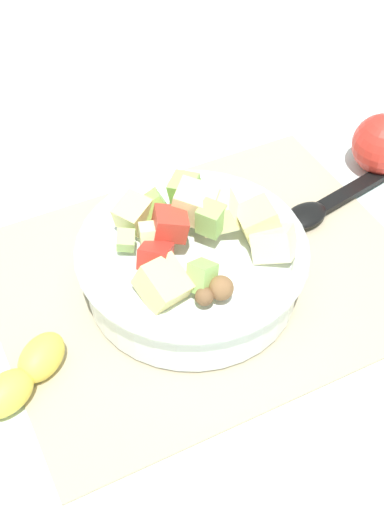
% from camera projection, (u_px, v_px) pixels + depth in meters
% --- Properties ---
extents(ground_plane, '(2.40, 2.40, 0.00)m').
position_uv_depth(ground_plane, '(204.00, 278.00, 0.72)').
color(ground_plane, silver).
extents(placemat, '(0.43, 0.34, 0.01)m').
position_uv_depth(placemat, '(204.00, 276.00, 0.72)').
color(placemat, tan).
rests_on(placemat, ground_plane).
extents(salad_bowl, '(0.23, 0.23, 0.11)m').
position_uv_depth(salad_bowl, '(193.00, 260.00, 0.68)').
color(salad_bowl, white).
rests_on(salad_bowl, placemat).
extents(serving_spoon, '(0.19, 0.06, 0.01)m').
position_uv_depth(serving_spoon, '(327.00, 204.00, 0.79)').
color(serving_spoon, black).
rests_on(serving_spoon, placemat).
extents(whole_apple, '(0.07, 0.07, 0.09)m').
position_uv_depth(whole_apple, '(383.00, 144.00, 0.82)').
color(whole_apple, red).
rests_on(whole_apple, ground_plane).
extents(banana_whole, '(0.15, 0.09, 0.04)m').
position_uv_depth(banana_whole, '(3.00, 391.00, 0.61)').
color(banana_whole, yellow).
rests_on(banana_whole, ground_plane).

